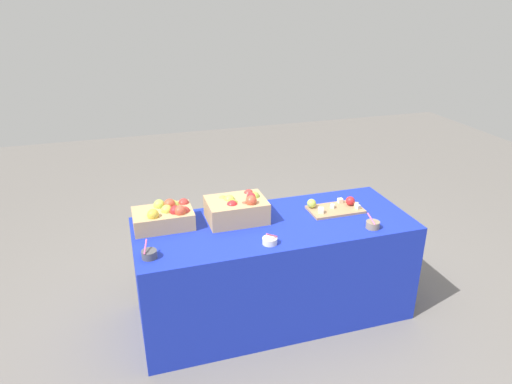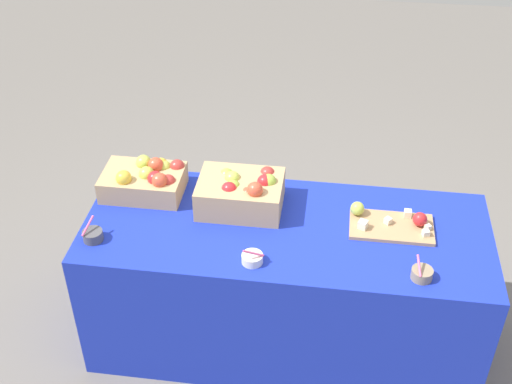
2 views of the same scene
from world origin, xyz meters
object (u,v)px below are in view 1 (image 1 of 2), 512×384
(cutting_board_front, at_px, (334,207))
(sample_bowl_mid, at_px, (270,241))
(apple_crate_left, at_px, (166,216))
(apple_crate_middle, at_px, (237,208))
(sample_bowl_near, at_px, (373,225))
(sample_bowl_far, at_px, (149,254))

(cutting_board_front, distance_m, sample_bowl_mid, 0.69)
(apple_crate_left, distance_m, sample_bowl_mid, 0.74)
(apple_crate_middle, relative_size, sample_bowl_mid, 4.02)
(sample_bowl_near, height_order, sample_bowl_far, sample_bowl_far)
(sample_bowl_far, bearing_deg, apple_crate_left, 69.05)
(apple_crate_left, xyz_separation_m, sample_bowl_far, (-0.15, -0.39, -0.05))
(cutting_board_front, xyz_separation_m, sample_bowl_far, (-1.34, -0.27, 0.00))
(sample_bowl_near, xyz_separation_m, sample_bowl_mid, (-0.72, 0.00, -0.00))
(apple_crate_left, height_order, cutting_board_front, apple_crate_left)
(sample_bowl_mid, height_order, sample_bowl_far, sample_bowl_far)
(apple_crate_left, relative_size, apple_crate_middle, 0.98)
(apple_crate_middle, relative_size, cutting_board_front, 1.04)
(apple_crate_left, xyz_separation_m, sample_bowl_near, (1.31, -0.44, -0.05))
(apple_crate_middle, height_order, sample_bowl_near, apple_crate_middle)
(apple_crate_middle, bearing_deg, apple_crate_left, 173.39)
(apple_crate_middle, distance_m, cutting_board_front, 0.72)
(apple_crate_left, distance_m, apple_crate_middle, 0.49)
(apple_crate_middle, distance_m, sample_bowl_mid, 0.41)
(apple_crate_middle, relative_size, sample_bowl_far, 3.93)
(apple_crate_left, relative_size, sample_bowl_far, 3.86)
(apple_crate_left, relative_size, sample_bowl_near, 3.91)
(apple_crate_middle, distance_m, sample_bowl_near, 0.92)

